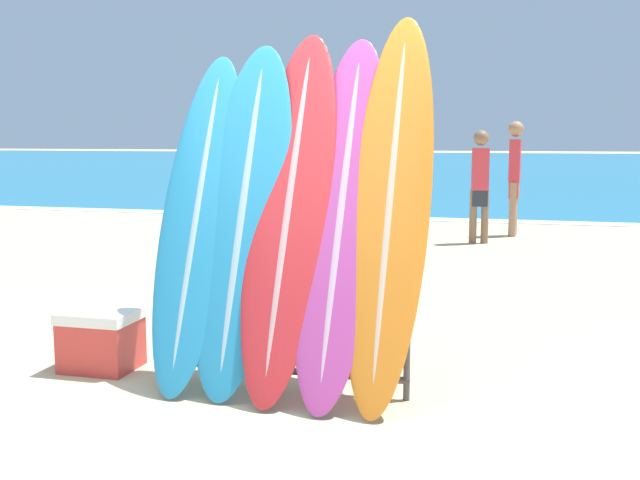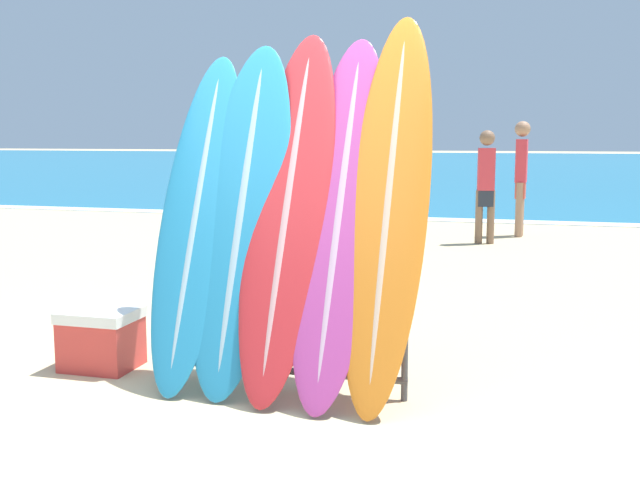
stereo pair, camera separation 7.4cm
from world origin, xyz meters
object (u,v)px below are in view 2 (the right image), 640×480
Objects in this scene: surfboard_rack at (285,320)px; person_far_left at (392,191)px; surfboard_slot_3 at (340,212)px; person_near_water at (486,182)px; surfboard_slot_4 at (389,201)px; surfboard_slot_0 at (197,217)px; cooler_box at (101,338)px; surfboard_slot_1 at (242,213)px; surfboard_slot_2 at (289,207)px; person_mid_beach at (521,174)px.

surfboard_rack is 0.94× the size of person_far_left.
person_near_water is at bearing 85.74° from surfboard_slot_3.
surfboard_slot_4 is at bearing 14.48° from surfboard_rack.
surfboard_slot_3 is at bearing -175.36° from surfboard_slot_4.
surfboard_slot_0 is 4.37× the size of cooler_box.
surfboard_slot_1 is 1.32× the size of person_near_water.
surfboard_slot_0 is 0.97× the size of surfboard_slot_1.
surfboard_rack is 0.69× the size of surfboard_slot_3.
surfboard_slot_3 is 4.59× the size of cooler_box.
surfboard_slot_4 reaches higher than surfboard_slot_2.
person_far_left is (-0.21, 4.81, -0.24)m from surfboard_slot_2.
surfboard_slot_2 is 1.02× the size of surfboard_slot_3.
surfboard_slot_2 is 1.61m from cooler_box.
surfboard_slot_4 is 6.71m from person_near_water.
surfboard_slot_2 is at bearing 1.71° from cooler_box.
surfboard_slot_0 is at bearing -176.66° from surfboard_slot_4.
surfboard_rack is 6.92m from person_near_water.
person_near_water reaches higher than cooler_box.
surfboard_rack is at bearing -165.52° from surfboard_slot_4.
surfboard_slot_2 is (0.60, 0.04, 0.07)m from surfboard_slot_0.
surfboard_slot_3 is 1.23× the size of person_mid_beach.
person_near_water is 0.92× the size of person_mid_beach.
surfboard_rack is 1.36m from cooler_box.
surfboard_slot_1 is (0.30, 0.01, 0.03)m from surfboard_slot_0.
person_near_water is (0.21, 6.70, -0.27)m from surfboard_slot_4.
surfboard_slot_2 is 4.82m from person_far_left.
person_far_left is (-0.54, 4.80, -0.22)m from surfboard_slot_3.
surfboard_slot_4 reaches higher than surfboard_slot_3.
cooler_box is (-1.34, 0.09, -0.24)m from surfboard_rack.
surfboard_slot_4 is 1.44× the size of person_far_left.
person_mid_beach is at bearing -125.60° from person_near_water.
surfboard_slot_0 is 1.17× the size of person_mid_beach.
person_far_left is 3.39× the size of cooler_box.
surfboard_slot_2 is (0.30, 0.03, 0.04)m from surfboard_slot_1.
surfboard_rack is 0.72m from surfboard_slot_1.
surfboard_slot_0 is 6.92m from person_near_water.
person_mid_beach is at bearing 82.76° from surfboard_slot_3.
surfboard_slot_2 is 1.38× the size of person_far_left.
surfboard_slot_2 is at bearing -177.05° from surfboard_slot_4.
surfboard_slot_0 is 1.12m from cooler_box.
person_near_water is 1.01× the size of person_far_left.
surfboard_slot_2 is 1.36× the size of person_near_water.
surfboard_slot_1 is at bearing 162.52° from surfboard_rack.
surfboard_slot_2 is 6.79m from person_near_water.
surfboard_slot_3 reaches higher than person_mid_beach.
surfboard_slot_3 is 1.36× the size of person_far_left.
surfboard_slot_2 reaches higher than surfboard_slot_3.
person_far_left is 5.02m from cooler_box.
cooler_box is (-1.65, -0.05, -0.90)m from surfboard_slot_3.
person_mid_beach is at bearing 80.63° from surfboard_rack.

